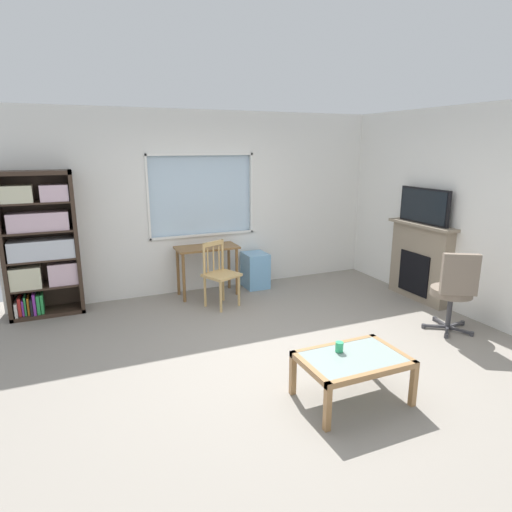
# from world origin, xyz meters

# --- Properties ---
(ground) EXTENTS (6.55, 5.95, 0.02)m
(ground) POSITION_xyz_m (0.00, 0.00, -0.01)
(ground) COLOR gray
(wall_back_with_window) EXTENTS (5.55, 0.15, 2.67)m
(wall_back_with_window) POSITION_xyz_m (0.00, 2.48, 1.32)
(wall_back_with_window) COLOR white
(wall_back_with_window) RESTS_ON ground
(wall_right) EXTENTS (0.12, 5.15, 2.67)m
(wall_right) POSITION_xyz_m (2.84, 0.00, 1.34)
(wall_right) COLOR white
(wall_right) RESTS_ON ground
(bookshelf) EXTENTS (0.90, 0.38, 1.87)m
(bookshelf) POSITION_xyz_m (-2.25, 2.23, 0.95)
(bookshelf) COLOR #38281E
(bookshelf) RESTS_ON ground
(desk_under_window) EXTENTS (0.90, 0.44, 0.74)m
(desk_under_window) POSITION_xyz_m (-0.06, 2.13, 0.61)
(desk_under_window) COLOR brown
(desk_under_window) RESTS_ON ground
(wooden_chair) EXTENTS (0.55, 0.54, 0.90)m
(wooden_chair) POSITION_xyz_m (-0.04, 1.61, 0.46)
(wooden_chair) COLOR tan
(wooden_chair) RESTS_ON ground
(plastic_drawer_unit) EXTENTS (0.35, 0.40, 0.55)m
(plastic_drawer_unit) POSITION_xyz_m (0.73, 2.18, 0.27)
(plastic_drawer_unit) COLOR #72ADDB
(plastic_drawer_unit) RESTS_ON ground
(fireplace) EXTENTS (0.26, 1.12, 1.11)m
(fireplace) POSITION_xyz_m (2.68, 0.74, 0.56)
(fireplace) COLOR gray
(fireplace) RESTS_ON ground
(tv) EXTENTS (0.06, 0.88, 0.49)m
(tv) POSITION_xyz_m (2.66, 0.74, 1.36)
(tv) COLOR black
(tv) RESTS_ON fireplace
(office_chair) EXTENTS (0.61, 0.62, 1.00)m
(office_chair) POSITION_xyz_m (2.18, -0.34, 0.55)
(office_chair) COLOR #7A6B5B
(office_chair) RESTS_ON ground
(coffee_table) EXTENTS (0.91, 0.62, 0.41)m
(coffee_table) POSITION_xyz_m (0.25, -1.07, 0.35)
(coffee_table) COLOR #8C9E99
(coffee_table) RESTS_ON ground
(sippy_cup) EXTENTS (0.07, 0.07, 0.09)m
(sippy_cup) POSITION_xyz_m (0.19, -0.94, 0.46)
(sippy_cup) COLOR #33B770
(sippy_cup) RESTS_ON coffee_table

